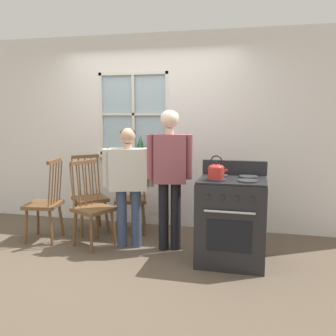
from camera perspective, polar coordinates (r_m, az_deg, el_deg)
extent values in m
plane|color=brown|center=(4.33, -7.61, -13.66)|extent=(16.00, 16.00, 0.00)
cube|color=white|center=(6.19, -20.53, 5.42)|extent=(2.42, 0.06, 2.70)
cube|color=white|center=(5.14, 16.42, 5.08)|extent=(2.95, 0.06, 2.70)
cube|color=white|center=(5.53, -5.07, -3.22)|extent=(1.03, 0.06, 1.01)
cube|color=white|center=(5.48, -5.35, 17.05)|extent=(1.03, 0.06, 0.51)
cube|color=silver|center=(5.38, -5.41, 1.73)|extent=(1.09, 0.10, 0.03)
cube|color=#9EB7C6|center=(5.42, -5.19, 8.18)|extent=(0.97, 0.01, 1.12)
cube|color=silver|center=(5.40, -5.29, 8.17)|extent=(0.04, 0.02, 1.18)
cube|color=silver|center=(5.40, -5.29, 8.17)|extent=(1.03, 0.02, 0.04)
cube|color=silver|center=(5.58, -10.15, 8.09)|extent=(0.04, 0.03, 1.18)
cube|color=silver|center=(5.26, -0.14, 8.20)|extent=(0.04, 0.03, 1.18)
cube|color=silver|center=(5.42, -5.38, 14.18)|extent=(1.03, 0.03, 0.04)
cube|color=silver|center=(5.43, -5.21, 2.17)|extent=(1.03, 0.03, 0.04)
cube|color=brown|center=(5.04, -18.48, -5.35)|extent=(0.46, 0.47, 0.04)
cylinder|color=brown|center=(5.32, -19.21, -7.34)|extent=(0.08, 0.07, 0.44)
cylinder|color=brown|center=(5.02, -20.82, -8.36)|extent=(0.07, 0.07, 0.44)
cylinder|color=brown|center=(5.19, -15.97, -7.57)|extent=(0.07, 0.07, 0.44)
cylinder|color=brown|center=(4.89, -17.42, -8.63)|extent=(0.08, 0.07, 0.44)
cylinder|color=brown|center=(5.08, -16.06, -1.96)|extent=(0.08, 0.03, 0.55)
cylinder|color=brown|center=(5.00, -16.43, -2.14)|extent=(0.08, 0.03, 0.55)
cylinder|color=brown|center=(4.92, -16.82, -2.33)|extent=(0.08, 0.03, 0.55)
cylinder|color=brown|center=(4.84, -17.21, -2.53)|extent=(0.08, 0.03, 0.55)
cylinder|color=brown|center=(4.76, -17.63, -2.73)|extent=(0.08, 0.03, 0.55)
cube|color=brown|center=(4.87, -16.96, 1.01)|extent=(0.09, 0.38, 0.04)
cube|color=brown|center=(4.66, -11.25, -6.18)|extent=(0.55, 0.56, 0.04)
cylinder|color=brown|center=(4.51, -11.60, -9.88)|extent=(0.06, 0.09, 0.44)
cylinder|color=brown|center=(4.71, -8.30, -8.98)|extent=(0.09, 0.06, 0.44)
cylinder|color=brown|center=(4.75, -14.00, -8.99)|extent=(0.09, 0.06, 0.44)
cylinder|color=brown|center=(4.95, -10.77, -8.19)|extent=(0.06, 0.09, 0.44)
cylinder|color=brown|center=(4.63, -14.40, -2.90)|extent=(0.08, 0.05, 0.55)
cylinder|color=brown|center=(4.68, -13.50, -2.74)|extent=(0.08, 0.05, 0.55)
cylinder|color=brown|center=(4.73, -12.62, -2.59)|extent=(0.08, 0.05, 0.55)
cylinder|color=brown|center=(4.79, -11.76, -2.44)|extent=(0.08, 0.05, 0.55)
cylinder|color=brown|center=(4.84, -10.92, -2.29)|extent=(0.08, 0.05, 0.55)
cube|color=brown|center=(4.69, -12.73, 0.89)|extent=(0.21, 0.36, 0.04)
cube|color=brown|center=(5.21, -11.77, -4.65)|extent=(0.58, 0.58, 0.04)
cylinder|color=brown|center=(5.07, -12.99, -7.84)|extent=(0.05, 0.09, 0.44)
cylinder|color=brown|center=(5.17, -9.34, -7.42)|extent=(0.09, 0.05, 0.44)
cylinder|color=brown|center=(5.37, -13.94, -6.96)|extent=(0.09, 0.05, 0.44)
cylinder|color=brown|center=(5.46, -10.48, -6.58)|extent=(0.05, 0.09, 0.44)
cylinder|color=brown|center=(5.26, -14.28, -1.53)|extent=(0.06, 0.07, 0.55)
cylinder|color=brown|center=(5.29, -13.33, -1.46)|extent=(0.06, 0.07, 0.55)
cylinder|color=brown|center=(5.31, -12.40, -1.38)|extent=(0.06, 0.07, 0.55)
cylinder|color=brown|center=(5.34, -11.48, -1.31)|extent=(0.06, 0.07, 0.55)
cylinder|color=brown|center=(5.36, -10.56, -1.23)|extent=(0.06, 0.07, 0.55)
cube|color=brown|center=(5.27, -12.50, 1.72)|extent=(0.31, 0.29, 0.04)
cube|color=brown|center=(5.10, -5.68, -4.79)|extent=(0.52, 0.51, 0.04)
cylinder|color=brown|center=(5.31, -3.73, -6.90)|extent=(0.07, 0.08, 0.44)
cylinder|color=brown|center=(5.32, -7.42, -6.92)|extent=(0.08, 0.07, 0.44)
cylinder|color=brown|center=(5.00, -3.74, -7.88)|extent=(0.08, 0.07, 0.44)
cylinder|color=brown|center=(5.01, -7.67, -7.89)|extent=(0.07, 0.08, 0.44)
cylinder|color=brown|center=(4.87, -3.69, -2.09)|extent=(0.04, 0.08, 0.55)
cylinder|color=brown|center=(4.87, -4.74, -2.10)|extent=(0.04, 0.08, 0.55)
cylinder|color=brown|center=(4.87, -5.80, -2.11)|extent=(0.04, 0.08, 0.55)
cylinder|color=brown|center=(4.88, -6.86, -2.12)|extent=(0.04, 0.08, 0.55)
cylinder|color=brown|center=(4.88, -7.92, -2.12)|extent=(0.04, 0.08, 0.55)
cube|color=brown|center=(4.83, -5.86, 1.27)|extent=(0.37, 0.15, 0.04)
cylinder|color=#384766|center=(4.60, -7.04, -7.63)|extent=(0.12, 0.12, 0.71)
cylinder|color=#384766|center=(4.59, -4.86, -7.65)|extent=(0.12, 0.12, 0.71)
cube|color=beige|center=(4.46, -6.07, -0.21)|extent=(0.49, 0.32, 0.50)
cylinder|color=beige|center=(4.47, -9.47, -0.01)|extent=(0.10, 0.12, 0.46)
cylinder|color=beige|center=(4.43, -2.68, 0.01)|extent=(0.10, 0.12, 0.46)
cylinder|color=tan|center=(4.43, -6.13, 3.34)|extent=(0.10, 0.10, 0.06)
sphere|color=tan|center=(4.42, -6.15, 4.91)|extent=(0.18, 0.18, 0.18)
ellipsoid|color=black|center=(4.43, -6.14, 5.14)|extent=(0.19, 0.19, 0.15)
cylinder|color=black|center=(4.47, -0.68, -7.36)|extent=(0.12, 0.12, 0.81)
cylinder|color=black|center=(4.47, 1.18, -7.36)|extent=(0.12, 0.12, 0.81)
cube|color=#934C56|center=(4.33, 0.26, 1.42)|extent=(0.41, 0.29, 0.57)
cylinder|color=#934C56|center=(4.31, -2.73, 1.68)|extent=(0.10, 0.13, 0.53)
cylinder|color=#934C56|center=(4.32, 3.24, 1.68)|extent=(0.10, 0.13, 0.53)
cylinder|color=beige|center=(4.31, 0.26, 5.62)|extent=(0.10, 0.10, 0.07)
sphere|color=beige|center=(4.30, 0.26, 7.46)|extent=(0.21, 0.21, 0.21)
ellipsoid|color=silver|center=(4.31, 0.26, 7.71)|extent=(0.21, 0.21, 0.17)
cube|color=#232326|center=(4.15, 9.64, -8.08)|extent=(0.72, 0.64, 0.90)
cube|color=black|center=(4.05, 9.81, -1.79)|extent=(0.71, 0.61, 0.02)
cylinder|color=#2D2D30|center=(3.93, 7.32, -1.77)|extent=(0.20, 0.20, 0.02)
cylinder|color=#2D2D30|center=(3.91, 12.06, -1.95)|extent=(0.20, 0.20, 0.02)
cylinder|color=#2D2D30|center=(4.18, 7.71, -1.16)|extent=(0.20, 0.20, 0.02)
cylinder|color=#2D2D30|center=(4.16, 12.16, -1.32)|extent=(0.20, 0.20, 0.02)
cube|color=#232326|center=(4.32, 10.10, 0.08)|extent=(0.72, 0.06, 0.16)
cube|color=black|center=(3.86, 9.28, -10.20)|extent=(0.45, 0.01, 0.32)
cylinder|color=silver|center=(3.77, 9.35, -6.67)|extent=(0.51, 0.02, 0.02)
cylinder|color=#232326|center=(3.77, 6.12, -4.35)|extent=(0.04, 0.02, 0.04)
cylinder|color=#232326|center=(3.75, 8.31, -4.44)|extent=(0.04, 0.02, 0.04)
cylinder|color=#232326|center=(3.74, 10.52, -4.53)|extent=(0.04, 0.02, 0.04)
cylinder|color=#232326|center=(3.74, 12.74, -4.62)|extent=(0.04, 0.02, 0.04)
cylinder|color=red|center=(3.92, 7.34, -0.78)|extent=(0.17, 0.17, 0.12)
ellipsoid|color=red|center=(3.91, 7.36, 0.09)|extent=(0.16, 0.16, 0.07)
sphere|color=black|center=(3.90, 7.37, 0.74)|extent=(0.03, 0.03, 0.03)
cylinder|color=red|center=(3.91, 8.52, -0.56)|extent=(0.08, 0.03, 0.07)
torus|color=black|center=(3.90, 7.38, 1.03)|extent=(0.12, 0.01, 0.12)
cylinder|color=#935B3D|center=(5.32, -4.23, 2.25)|extent=(0.15, 0.15, 0.08)
cylinder|color=#33261C|center=(5.32, -4.24, 2.57)|extent=(0.14, 0.14, 0.01)
cone|color=#2D7038|center=(5.31, -4.00, 3.93)|extent=(0.07, 0.05, 0.24)
cone|color=#2D7038|center=(5.34, -4.19, 3.21)|extent=(0.04, 0.06, 0.10)
cone|color=#2D7038|center=(5.32, -4.46, 3.94)|extent=(0.11, 0.05, 0.24)
cone|color=#2D7038|center=(5.30, -4.43, 3.35)|extent=(0.05, 0.05, 0.14)
cone|color=#2D7038|center=(5.29, -4.15, 3.58)|extent=(0.06, 0.07, 0.18)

